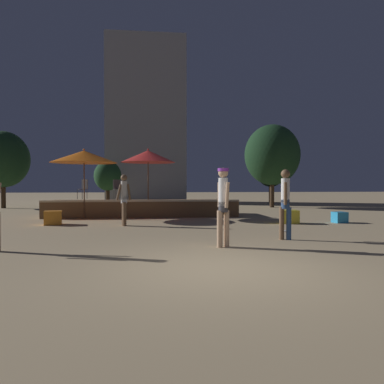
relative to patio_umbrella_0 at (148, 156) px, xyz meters
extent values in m
plane|color=tan|center=(1.30, -10.03, -2.66)|extent=(120.00, 120.00, 0.00)
cube|color=brown|center=(-0.26, 1.09, -2.31)|extent=(8.52, 2.45, 0.70)
cube|color=#CCB793|center=(-0.26, -0.10, -1.92)|extent=(8.52, 0.12, 0.08)
cylinder|color=brown|center=(0.00, 0.00, -1.46)|extent=(0.05, 0.05, 2.40)
cone|color=red|center=(0.00, 0.00, 0.00)|extent=(2.35, 2.35, 0.52)
sphere|color=red|center=(0.00, 0.00, 0.30)|extent=(0.08, 0.08, 0.08)
cylinder|color=brown|center=(-2.68, -0.16, -1.48)|extent=(0.05, 0.05, 2.36)
cone|color=orange|center=(-2.68, -0.16, -0.04)|extent=(2.78, 2.78, 0.52)
sphere|color=orange|center=(-2.68, -0.16, 0.26)|extent=(0.08, 0.08, 0.08)
cube|color=orange|center=(-3.40, -2.42, -2.41)|extent=(0.70, 0.70, 0.50)
cube|color=yellow|center=(5.25, -2.92, -2.42)|extent=(0.65, 0.65, 0.49)
cube|color=#2D9EDB|center=(7.22, -2.92, -2.46)|extent=(0.50, 0.50, 0.41)
cylinder|color=brown|center=(-0.85, -2.95, -2.25)|extent=(0.13, 0.13, 0.84)
cylinder|color=brown|center=(-0.81, -3.12, -2.25)|extent=(0.13, 0.13, 0.84)
cylinder|color=white|center=(-0.83, -3.04, -1.75)|extent=(0.22, 0.22, 0.24)
cylinder|color=beige|center=(-0.83, -3.04, -1.41)|extent=(0.22, 0.22, 0.64)
cylinder|color=brown|center=(-1.00, -3.08, -1.48)|extent=(0.23, 0.13, 0.57)
cylinder|color=brown|center=(-0.66, -3.00, -1.48)|extent=(0.17, 0.11, 0.57)
sphere|color=brown|center=(-0.83, -3.04, -0.97)|extent=(0.23, 0.23, 0.23)
cylinder|color=tan|center=(1.68, -7.84, -2.24)|extent=(0.13, 0.13, 0.86)
cylinder|color=tan|center=(1.85, -7.78, -2.24)|extent=(0.13, 0.13, 0.86)
cylinder|color=#3F3F47|center=(1.77, -7.81, -1.73)|extent=(0.22, 0.22, 0.24)
cylinder|color=white|center=(1.77, -7.81, -1.38)|extent=(0.22, 0.22, 0.66)
cylinder|color=tan|center=(1.83, -7.98, -1.45)|extent=(0.12, 0.16, 0.59)
cylinder|color=tan|center=(1.71, -7.64, -1.45)|extent=(0.10, 0.11, 0.58)
sphere|color=tan|center=(1.77, -7.81, -0.94)|extent=(0.23, 0.23, 0.23)
cylinder|color=purple|center=(1.77, -7.81, -0.87)|extent=(0.26, 0.26, 0.07)
cylinder|color=brown|center=(3.53, -6.82, -2.23)|extent=(0.13, 0.13, 0.86)
cylinder|color=#2D4C7F|center=(3.70, -6.89, -2.23)|extent=(0.13, 0.13, 0.86)
cylinder|color=#2D4C7F|center=(3.62, -6.85, -1.72)|extent=(0.22, 0.22, 0.24)
cylinder|color=white|center=(3.62, -6.85, -1.38)|extent=(0.22, 0.22, 0.66)
cylinder|color=brown|center=(3.56, -7.02, -1.44)|extent=(0.11, 0.12, 0.59)
cylinder|color=brown|center=(3.68, -6.68, -1.44)|extent=(0.12, 0.15, 0.59)
sphere|color=brown|center=(3.62, -6.85, -0.93)|extent=(0.23, 0.23, 0.23)
cylinder|color=#47474C|center=(-3.21, 1.15, -1.66)|extent=(0.02, 0.02, 0.45)
cylinder|color=#47474C|center=(-2.97, 0.98, -1.66)|extent=(0.02, 0.02, 0.45)
cylinder|color=#47474C|center=(-3.04, 1.40, -1.66)|extent=(0.02, 0.02, 0.45)
cylinder|color=#47474C|center=(-2.80, 1.23, -1.66)|extent=(0.02, 0.02, 0.45)
cylinder|color=#47474C|center=(-3.00, 1.19, -1.43)|extent=(0.40, 0.40, 0.02)
cube|color=#47474C|center=(-2.91, 1.33, -1.21)|extent=(0.31, 0.23, 0.45)
cylinder|color=#47474C|center=(-1.53, 1.54, -1.66)|extent=(0.02, 0.02, 0.45)
cylinder|color=#47474C|center=(-1.25, 1.64, -1.66)|extent=(0.02, 0.02, 0.45)
cylinder|color=#47474C|center=(-1.64, 1.82, -1.66)|extent=(0.02, 0.02, 0.45)
cylinder|color=#47474C|center=(-1.35, 1.92, -1.66)|extent=(0.02, 0.02, 0.45)
cylinder|color=#47474C|center=(-1.44, 1.73, -1.43)|extent=(0.40, 0.40, 0.02)
cube|color=#47474C|center=(-1.50, 1.89, -1.21)|extent=(0.35, 0.16, 0.45)
cylinder|color=white|center=(4.23, -5.20, -2.65)|extent=(0.25, 0.25, 0.03)
cylinder|color=#3D2B1C|center=(-2.92, 10.80, -2.07)|extent=(0.28, 0.28, 1.19)
ellipsoid|color=#1E4223|center=(-2.92, 10.80, -0.61)|extent=(1.93, 1.93, 2.12)
cylinder|color=#3D2B1C|center=(9.39, 11.79, -1.93)|extent=(0.28, 0.28, 1.46)
ellipsoid|color=black|center=(9.39, 11.79, -0.23)|extent=(2.15, 2.15, 2.37)
cylinder|color=#3D2B1C|center=(-8.77, 7.45, -1.88)|extent=(0.28, 0.28, 1.57)
ellipsoid|color=#19381E|center=(-8.77, 7.45, 0.30)|extent=(3.09, 3.09, 3.40)
cylinder|color=#3D2B1C|center=(7.72, 6.46, -1.79)|extent=(0.28, 0.28, 1.75)
ellipsoid|color=#19381E|center=(7.72, 6.46, 0.64)|extent=(3.45, 3.45, 3.79)
cube|color=gray|center=(-0.22, 14.53, 3.96)|extent=(6.33, 3.25, 13.25)
camera|label=1|loc=(0.08, -16.34, -1.20)|focal=35.00mm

